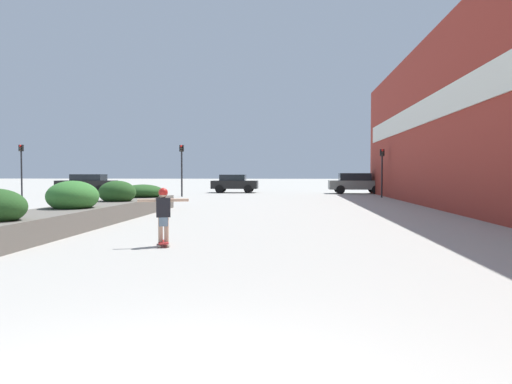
% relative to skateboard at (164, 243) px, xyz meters
% --- Properties ---
extents(building_wall_right, '(0.67, 46.49, 8.22)m').
position_rel_skateboard_xyz_m(building_wall_right, '(9.56, 7.77, 4.05)').
color(building_wall_right, maroon).
rests_on(building_wall_right, ground_plane).
extents(planter_box, '(1.92, 14.45, 1.39)m').
position_rel_skateboard_xyz_m(planter_box, '(-3.66, 5.16, 0.41)').
color(planter_box, '#605B54').
rests_on(planter_box, ground_plane).
extents(skateboard, '(0.41, 0.79, 0.09)m').
position_rel_skateboard_xyz_m(skateboard, '(0.00, 0.00, 0.00)').
color(skateboard, maroon).
rests_on(skateboard, ground_plane).
extents(skateboarder, '(1.10, 0.37, 1.20)m').
position_rel_skateboard_xyz_m(skateboarder, '(0.00, 0.00, 0.75)').
color(skateboarder, tan).
rests_on(skateboarder, skateboard).
extents(car_leftmost, '(4.44, 2.06, 1.63)m').
position_rel_skateboard_xyz_m(car_leftmost, '(7.92, 29.48, 0.79)').
color(car_leftmost, slate).
rests_on(car_leftmost, ground_plane).
extents(car_center_left, '(4.65, 1.94, 1.55)m').
position_rel_skateboard_xyz_m(car_center_left, '(-13.95, 28.82, 0.75)').
color(car_center_left, black).
rests_on(car_center_left, ground_plane).
extents(car_rightmost, '(3.82, 2.04, 1.51)m').
position_rel_skateboard_xyz_m(car_rightmost, '(-2.02, 30.68, 0.73)').
color(car_rightmost, black).
rests_on(car_rightmost, ground_plane).
extents(traffic_light_left, '(0.28, 0.30, 3.58)m').
position_rel_skateboard_xyz_m(traffic_light_left, '(-4.83, 23.27, 2.36)').
color(traffic_light_left, black).
rests_on(traffic_light_left, ground_plane).
extents(traffic_light_right, '(0.28, 0.30, 3.22)m').
position_rel_skateboard_xyz_m(traffic_light_right, '(8.77, 22.80, 2.15)').
color(traffic_light_right, black).
rests_on(traffic_light_right, ground_plane).
extents(traffic_light_far_left, '(0.28, 0.30, 3.61)m').
position_rel_skateboard_xyz_m(traffic_light_far_left, '(-16.07, 22.71, 2.38)').
color(traffic_light_far_left, black).
rests_on(traffic_light_far_left, ground_plane).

